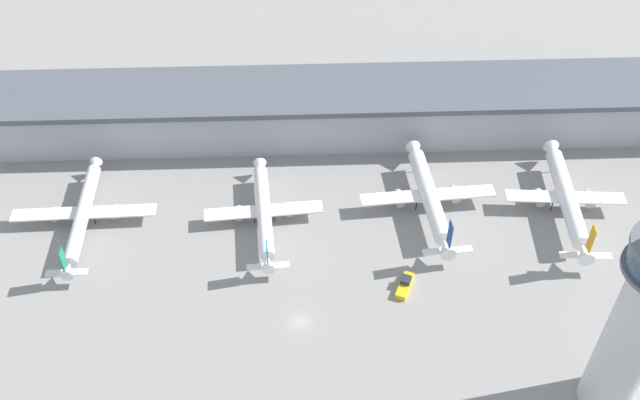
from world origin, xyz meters
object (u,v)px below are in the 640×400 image
at_px(airplane_gate_delta, 429,196).
at_px(airplane_gate_echo, 567,198).
at_px(airplane_gate_bravo, 83,214).
at_px(airplane_gate_charlie, 264,212).
at_px(service_truck_catering, 405,285).

xyz_separation_m(airplane_gate_delta, airplane_gate_echo, (35.56, -2.20, 0.07)).
height_order(airplane_gate_bravo, airplane_gate_charlie, airplane_gate_charlie).
bearing_deg(service_truck_catering, airplane_gate_bravo, 163.26).
bearing_deg(airplane_gate_charlie, service_truck_catering, -34.42).
bearing_deg(airplane_gate_charlie, airplane_gate_echo, 0.81).
relative_size(airplane_gate_delta, service_truck_catering, 4.99).
bearing_deg(airplane_gate_charlie, airplane_gate_bravo, 178.81).
bearing_deg(airplane_gate_bravo, airplane_gate_delta, 1.52).
xyz_separation_m(airplane_gate_bravo, service_truck_catering, (79.75, -23.99, -2.94)).
height_order(airplane_gate_charlie, airplane_gate_delta, airplane_gate_delta).
distance_m(airplane_gate_delta, service_truck_catering, 28.21).
bearing_deg(service_truck_catering, airplane_gate_charlie, 145.58).
relative_size(airplane_gate_echo, service_truck_catering, 5.17).
distance_m(airplane_gate_bravo, service_truck_catering, 83.33).
distance_m(airplane_gate_charlie, airplane_gate_delta, 43.02).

